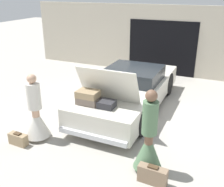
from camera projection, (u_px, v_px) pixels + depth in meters
ground_plane at (129, 107)px, 8.07m from camera, size 40.00×40.00×0.00m
garage_wall_back at (163, 41)px, 10.72m from camera, size 12.00×0.14×2.80m
car at (130, 90)px, 7.86m from camera, size 1.85×4.87×1.67m
person_left at (36, 117)px, 6.17m from camera, size 0.60×0.60×1.63m
person_right at (149, 143)px, 5.04m from camera, size 0.57×0.57×1.72m
suitcase_beside_left_person at (18, 139)px, 6.07m from camera, size 0.47×0.20×0.30m
suitcase_beside_right_person at (152, 175)px, 4.85m from camera, size 0.56×0.20×0.38m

